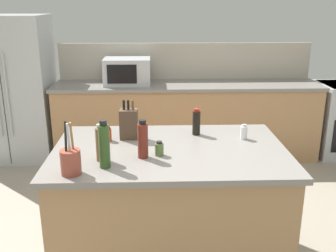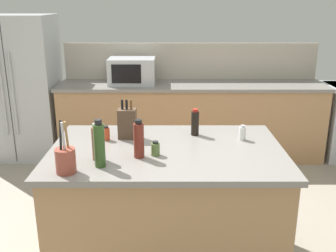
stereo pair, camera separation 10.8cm
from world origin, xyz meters
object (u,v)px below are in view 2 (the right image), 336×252
Objects in this scene: spice_jar_paprika at (107,133)px; pepper_grinder at (98,143)px; knife_block at (128,123)px; utensil_crock at (67,160)px; refrigerator at (21,88)px; microwave at (133,71)px; spice_jar_oregano at (157,149)px; salt_shaker at (243,133)px; soy_sauce_bottle at (196,123)px; olive_oil_bottle at (101,145)px; vinegar_bottle at (140,140)px.

spice_jar_paprika is 0.45× the size of pepper_grinder.
utensil_crock is (-0.30, -0.62, -0.03)m from knife_block.
utensil_crock is at bearing -64.95° from refrigerator.
microwave is at bearing 89.63° from spice_jar_paprika.
salt_shaker is (0.63, 0.30, 0.01)m from spice_jar_oregano.
soy_sauce_bottle is 0.86m from olive_oil_bottle.
vinegar_bottle reaches higher than soy_sauce_bottle.
spice_jar_oregano is 0.87× the size of salt_shaker.
spice_jar_oregano is 0.69m from salt_shaker.
utensil_crock is at bearing -113.41° from knife_block.
microwave is at bearing 115.84° from salt_shaker.
vinegar_bottle is (-0.39, -0.44, 0.02)m from soy_sauce_bottle.
microwave is 2.73× the size of soy_sauce_bottle.
spice_jar_oregano is at bearing 28.52° from olive_oil_bottle.
refrigerator reaches higher than knife_block.
salt_shaker is at bearing 25.48° from spice_jar_oregano.
refrigerator is at bearing 124.49° from vinegar_bottle.
knife_block reaches higher than soy_sauce_bottle.
microwave is 2.02m from soy_sauce_bottle.
microwave is 2.18× the size of vinegar_bottle.
microwave is 2.35m from spice_jar_oregano.
salt_shaker is at bearing -64.16° from microwave.
knife_block is (0.14, -1.98, -0.04)m from microwave.
salt_shaker is (1.00, 0.37, -0.06)m from pepper_grinder.
knife_block is 0.44m from pepper_grinder.
knife_block is at bearing -172.43° from soy_sauce_bottle.
spice_jar_oregano is 0.41× the size of pepper_grinder.
salt_shaker is (1.15, 0.57, -0.03)m from utensil_crock.
soy_sauce_bottle reaches higher than spice_jar_oregano.
soy_sauce_bottle is 1.81× the size of salt_shaker.
refrigerator is 5.85× the size of olive_oil_bottle.
spice_jar_paprika is at bearing -56.21° from refrigerator.
knife_block reaches higher than pepper_grinder.
utensil_crock is 0.59m from spice_jar_paprika.
utensil_crock is 0.48m from vinegar_bottle.
pepper_grinder is (-0.27, -0.04, -0.01)m from vinegar_bottle.
vinegar_bottle is at bearing 8.28° from pepper_grinder.
refrigerator reaches higher than spice_jar_oregano.
refrigerator reaches higher than spice_jar_paprika.
salt_shaker is at bearing -41.06° from refrigerator.
pepper_grinder is 0.12m from olive_oil_bottle.
utensil_crock is at bearing -139.62° from soy_sauce_bottle.
knife_block is 1.14× the size of vinegar_bottle.
refrigerator is 5.49× the size of utensil_crock.
salt_shaker is (0.98, -2.02, -0.10)m from microwave.
spice_jar_oregano is at bearing -154.52° from salt_shaker.
refrigerator is at bearing 138.94° from salt_shaker.
olive_oil_bottle is at bearing -146.85° from vinegar_bottle.
refrigerator is 15.65× the size of salt_shaker.
vinegar_bottle is at bearing -51.37° from spice_jar_paprika.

